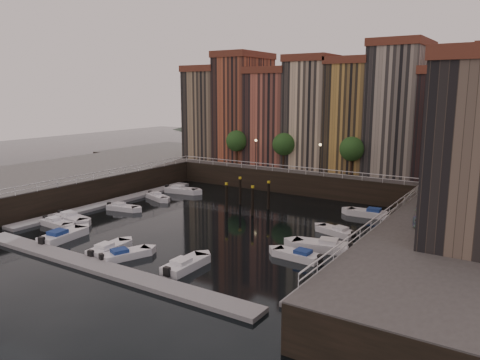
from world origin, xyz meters
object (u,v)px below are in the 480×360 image
Objects in this scene: boat_left_2 at (122,208)px; gangway at (405,206)px; boat_left_1 at (72,218)px; corner_tower at (448,127)px; mooring_pilings at (247,197)px; car_b at (429,201)px; boat_left_0 at (56,223)px; car_c at (429,215)px; car_a at (451,198)px.

gangway is at bearing 12.44° from boat_left_2.
boat_left_1 is (-30.57, -19.29, -1.54)m from gangway.
gangway is at bearing -122.80° from corner_tower.
car_b is (20.44, 0.20, 2.11)m from mooring_pilings.
corner_tower is 1.66× the size of gangway.
car_c reaches higher than boat_left_0.
boat_left_1 reaches higher than boat_left_2.
car_c is at bearing -84.69° from corner_tower.
car_a is at bearing 32.87° from boat_left_1.
car_a reaches higher than boat_left_2.
car_c reaches higher than car_b.
car_a reaches higher than car_b.
boat_left_0 reaches higher than boat_left_2.
car_a is at bearing -74.24° from corner_tower.
boat_left_1 is (-33.47, -23.79, -9.81)m from corner_tower.
car_b is at bearing 0.56° from mooring_pilings.
boat_left_1 is at bearing -150.47° from car_a.
mooring_pilings is at bearing -155.87° from corner_tower.
car_a is (4.81, -2.27, 1.89)m from gangway.
car_c is at bearing -90.46° from car_a.
mooring_pilings is 1.07× the size of boat_left_0.
boat_left_2 is 0.77× the size of car_c.
car_b reaches higher than boat_left_0.
car_a is at bearing 31.80° from boat_left_0.
boat_left_0 is 37.85m from car_b.
corner_tower is 2.76× the size of boat_left_1.
car_a is 0.86× the size of car_c.
boat_left_0 is at bearing -105.61° from boat_left_2.
car_c is (34.73, 11.39, 3.46)m from boat_left_0.
mooring_pilings is 0.98× the size of car_a.
boat_left_2 is (0.74, 8.57, -0.02)m from boat_left_0.
corner_tower is 2.98× the size of mooring_pilings.
car_a reaches higher than mooring_pilings.
car_a is at bearing 5.85° from mooring_pilings.
mooring_pilings is at bearing 175.94° from car_b.
car_c is at bearing 21.65° from boat_left_0.
car_a is 7.65m from car_c.
gangway is at bearing 38.41° from boat_left_0.
gangway is 1.98× the size of boat_left_2.
boat_left_1 is 36.22m from car_c.
boat_left_2 is (-12.49, -8.18, -1.33)m from mooring_pilings.
car_c reaches higher than mooring_pilings.
corner_tower reaches higher than boat_left_2.
mooring_pilings reaches higher than boat_left_1.
boat_left_1 is (-0.08, 1.99, 0.05)m from boat_left_0.
car_a is 2.63m from car_b.
corner_tower is 9.50m from car_a.
boat_left_0 is at bearing -142.33° from corner_tower.
corner_tower reaches higher than boat_left_0.
car_a reaches higher than gangway.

